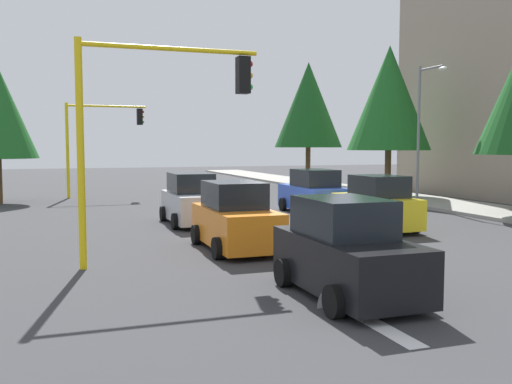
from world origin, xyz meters
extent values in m
plane|color=#353538|center=(0.00, 0.00, 0.00)|extent=(120.00, 120.00, 0.00)
cube|color=gray|center=(-5.00, 10.50, 0.07)|extent=(80.00, 4.00, 0.15)
cube|color=silver|center=(12.30, -3.00, 0.01)|extent=(2.20, 0.36, 0.01)
cone|color=silver|center=(11.00, -3.00, 0.01)|extent=(0.01, 1.10, 1.10)
cylinder|color=yellow|center=(-14.00, -7.50, 2.74)|extent=(0.18, 0.18, 5.49)
cylinder|color=yellow|center=(-14.00, -5.25, 5.34)|extent=(0.12, 4.50, 0.12)
cube|color=black|center=(-14.00, -3.36, 4.76)|extent=(0.36, 0.32, 0.96)
sphere|color=red|center=(-14.00, -3.18, 5.06)|extent=(0.18, 0.18, 0.18)
sphere|color=yellow|center=(-14.00, -3.18, 4.76)|extent=(0.18, 0.18, 0.18)
sphere|color=green|center=(-14.00, -3.18, 4.46)|extent=(0.18, 0.18, 0.18)
cylinder|color=yellow|center=(6.00, -7.50, 2.80)|extent=(0.18, 0.18, 5.61)
cylinder|color=yellow|center=(6.00, -5.25, 5.46)|extent=(0.12, 4.50, 0.12)
cube|color=black|center=(6.00, -3.36, 4.88)|extent=(0.36, 0.32, 0.96)
sphere|color=red|center=(6.00, -3.18, 5.18)|extent=(0.18, 0.18, 0.18)
sphere|color=yellow|center=(6.00, -3.18, 4.88)|extent=(0.18, 0.18, 0.18)
sphere|color=green|center=(6.00, -3.18, 4.58)|extent=(0.18, 0.18, 0.18)
cylinder|color=slate|center=(-4.00, 9.20, 3.50)|extent=(0.14, 0.14, 7.00)
cylinder|color=slate|center=(-3.10, 9.20, 6.80)|extent=(1.80, 0.10, 0.10)
ellipsoid|color=silver|center=(-2.20, 9.20, 6.65)|extent=(0.56, 0.28, 0.20)
cylinder|color=brown|center=(-8.00, 10.00, 1.49)|extent=(0.36, 0.36, 2.98)
cone|color=#1E6023|center=(-8.00, 10.00, 5.76)|extent=(4.77, 4.77, 5.96)
cylinder|color=brown|center=(-18.00, 9.50, 1.56)|extent=(0.36, 0.36, 3.12)
cone|color=#19511E|center=(-18.00, 9.50, 6.04)|extent=(4.99, 4.99, 6.24)
cube|color=#B2B5BA|center=(-0.97, -3.18, 0.69)|extent=(4.00, 1.70, 1.05)
cube|color=black|center=(-1.17, -3.18, 1.60)|extent=(2.08, 1.50, 0.76)
cylinder|color=black|center=(0.27, -2.27, 0.30)|extent=(0.60, 0.20, 0.60)
cylinder|color=black|center=(0.27, -4.09, 0.30)|extent=(0.60, 0.20, 0.60)
cylinder|color=black|center=(-2.21, -2.27, 0.30)|extent=(0.60, 0.20, 0.60)
cylinder|color=black|center=(-2.21, -4.09, 0.30)|extent=(0.60, 0.20, 0.60)
cube|color=yellow|center=(2.65, 2.75, 0.69)|extent=(3.78, 1.64, 1.05)
cube|color=black|center=(2.84, 2.75, 1.60)|extent=(1.97, 1.44, 0.76)
cylinder|color=black|center=(1.48, 1.87, 0.30)|extent=(0.60, 0.20, 0.60)
cylinder|color=black|center=(1.48, 3.63, 0.30)|extent=(0.60, 0.20, 0.60)
cylinder|color=black|center=(3.82, 1.87, 0.30)|extent=(0.60, 0.20, 0.60)
cylinder|color=black|center=(3.82, 3.63, 0.30)|extent=(0.60, 0.20, 0.60)
cube|color=blue|center=(-2.79, 2.79, 0.69)|extent=(4.12, 1.76, 1.05)
cube|color=black|center=(-2.58, 2.79, 1.60)|extent=(2.14, 1.55, 0.76)
cylinder|color=black|center=(-4.06, 1.86, 0.30)|extent=(0.60, 0.20, 0.60)
cylinder|color=black|center=(-4.06, 3.73, 0.30)|extent=(0.60, 0.20, 0.60)
cylinder|color=black|center=(-1.51, 1.86, 0.30)|extent=(0.60, 0.20, 0.60)
cylinder|color=black|center=(-1.51, 3.73, 0.30)|extent=(0.60, 0.20, 0.60)
cube|color=orange|center=(4.73, -3.17, 0.69)|extent=(4.00, 1.69, 1.05)
cube|color=black|center=(4.53, -3.17, 1.60)|extent=(2.08, 1.48, 0.76)
cylinder|color=black|center=(5.97, -2.27, 0.30)|extent=(0.60, 0.20, 0.60)
cylinder|color=black|center=(5.97, -4.08, 0.30)|extent=(0.60, 0.20, 0.60)
cylinder|color=black|center=(3.49, -2.27, 0.30)|extent=(0.60, 0.20, 0.60)
cylinder|color=black|center=(3.49, -4.08, 0.30)|extent=(0.60, 0.20, 0.60)
cube|color=black|center=(10.43, -2.62, 0.69)|extent=(3.86, 1.67, 1.05)
cube|color=black|center=(10.24, -2.62, 1.60)|extent=(2.01, 1.47, 0.76)
cylinder|color=black|center=(11.63, -1.72, 0.30)|extent=(0.60, 0.20, 0.60)
cylinder|color=black|center=(11.63, -3.52, 0.30)|extent=(0.60, 0.20, 0.60)
cylinder|color=black|center=(9.23, -1.72, 0.30)|extent=(0.60, 0.20, 0.60)
cylinder|color=black|center=(9.23, -3.52, 0.30)|extent=(0.60, 0.20, 0.60)
camera|label=1|loc=(20.32, -8.01, 3.02)|focal=39.64mm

